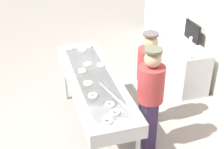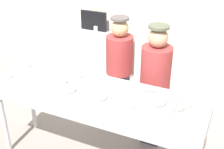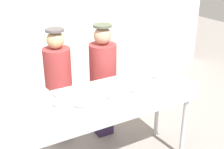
{
  "view_description": "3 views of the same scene",
  "coord_description": "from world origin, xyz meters",
  "px_view_note": "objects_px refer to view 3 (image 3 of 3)",
  "views": [
    {
      "loc": [
        3.93,
        -0.91,
        3.43
      ],
      "look_at": [
        0.15,
        0.23,
        1.15
      ],
      "focal_mm": 51.74,
      "sensor_mm": 36.0,
      "label": 1
    },
    {
      "loc": [
        1.36,
        -2.46,
        2.69
      ],
      "look_at": [
        0.13,
        0.21,
        1.17
      ],
      "focal_mm": 48.0,
      "sensor_mm": 36.0,
      "label": 2
    },
    {
      "loc": [
        -1.22,
        -2.55,
        2.5
      ],
      "look_at": [
        0.42,
        0.31,
        1.1
      ],
      "focal_mm": 46.57,
      "sensor_mm": 36.0,
      "label": 3
    }
  ],
  "objects_px": {
    "sugar_donut_2": "(146,80)",
    "sugar_donut_6": "(4,115)",
    "sugar_donut_4": "(158,76)",
    "worker_assistant": "(58,79)",
    "sugar_donut_10": "(80,104)",
    "sugar_donut_0": "(173,78)",
    "fryer_conveyor": "(94,104)",
    "worker_baker": "(103,74)",
    "paper_cup_2": "(10,65)",
    "sugar_donut_9": "(59,94)",
    "sugar_donut_3": "(111,95)",
    "sugar_donut_7": "(136,89)",
    "sugar_donut_8": "(58,103)"
  },
  "relations": [
    {
      "from": "sugar_donut_9",
      "to": "paper_cup_2",
      "type": "distance_m",
      "value": 1.67
    },
    {
      "from": "sugar_donut_8",
      "to": "paper_cup_2",
      "type": "height_order",
      "value": "sugar_donut_8"
    },
    {
      "from": "sugar_donut_3",
      "to": "sugar_donut_9",
      "type": "xyz_separation_m",
      "value": [
        -0.47,
        0.31,
        0.0
      ]
    },
    {
      "from": "sugar_donut_4",
      "to": "paper_cup_2",
      "type": "bearing_deg",
      "value": 128.33
    },
    {
      "from": "fryer_conveyor",
      "to": "worker_baker",
      "type": "distance_m",
      "value": 0.84
    },
    {
      "from": "sugar_donut_4",
      "to": "sugar_donut_8",
      "type": "xyz_separation_m",
      "value": [
        -1.31,
        -0.03,
        0.0
      ]
    },
    {
      "from": "sugar_donut_6",
      "to": "paper_cup_2",
      "type": "xyz_separation_m",
      "value": [
        0.41,
        1.81,
        -0.18
      ]
    },
    {
      "from": "sugar_donut_3",
      "to": "worker_assistant",
      "type": "distance_m",
      "value": 1.05
    },
    {
      "from": "fryer_conveyor",
      "to": "worker_baker",
      "type": "bearing_deg",
      "value": 54.69
    },
    {
      "from": "sugar_donut_9",
      "to": "worker_assistant",
      "type": "relative_size",
      "value": 0.08
    },
    {
      "from": "sugar_donut_6",
      "to": "fryer_conveyor",
      "type": "bearing_deg",
      "value": -2.01
    },
    {
      "from": "sugar_donut_4",
      "to": "worker_assistant",
      "type": "relative_size",
      "value": 0.08
    },
    {
      "from": "fryer_conveyor",
      "to": "worker_baker",
      "type": "height_order",
      "value": "worker_baker"
    },
    {
      "from": "sugar_donut_0",
      "to": "sugar_donut_8",
      "type": "distance_m",
      "value": 1.45
    },
    {
      "from": "sugar_donut_9",
      "to": "fryer_conveyor",
      "type": "bearing_deg",
      "value": -31.41
    },
    {
      "from": "sugar_donut_9",
      "to": "sugar_donut_6",
      "type": "bearing_deg",
      "value": -165.36
    },
    {
      "from": "worker_assistant",
      "to": "sugar_donut_4",
      "type": "bearing_deg",
      "value": 136.09
    },
    {
      "from": "sugar_donut_3",
      "to": "sugar_donut_7",
      "type": "distance_m",
      "value": 0.32
    },
    {
      "from": "sugar_donut_4",
      "to": "sugar_donut_3",
      "type": "bearing_deg",
      "value": -168.4
    },
    {
      "from": "sugar_donut_2",
      "to": "sugar_donut_6",
      "type": "height_order",
      "value": "same"
    },
    {
      "from": "fryer_conveyor",
      "to": "sugar_donut_3",
      "type": "xyz_separation_m",
      "value": [
        0.16,
        -0.12,
        0.12
      ]
    },
    {
      "from": "sugar_donut_9",
      "to": "sugar_donut_10",
      "type": "bearing_deg",
      "value": -72.54
    },
    {
      "from": "worker_assistant",
      "to": "sugar_donut_10",
      "type": "bearing_deg",
      "value": 79.43
    },
    {
      "from": "sugar_donut_0",
      "to": "paper_cup_2",
      "type": "height_order",
      "value": "sugar_donut_0"
    },
    {
      "from": "sugar_donut_2",
      "to": "sugar_donut_6",
      "type": "xyz_separation_m",
      "value": [
        -1.66,
        0.0,
        0.0
      ]
    },
    {
      "from": "sugar_donut_4",
      "to": "sugar_donut_7",
      "type": "distance_m",
      "value": 0.47
    },
    {
      "from": "sugar_donut_7",
      "to": "worker_baker",
      "type": "relative_size",
      "value": 0.08
    },
    {
      "from": "sugar_donut_2",
      "to": "sugar_donut_9",
      "type": "relative_size",
      "value": 1.0
    },
    {
      "from": "sugar_donut_4",
      "to": "paper_cup_2",
      "type": "height_order",
      "value": "sugar_donut_4"
    },
    {
      "from": "paper_cup_2",
      "to": "worker_baker",
      "type": "bearing_deg",
      "value": -49.05
    },
    {
      "from": "sugar_donut_8",
      "to": "sugar_donut_2",
      "type": "bearing_deg",
      "value": 1.13
    },
    {
      "from": "sugar_donut_3",
      "to": "fryer_conveyor",
      "type": "bearing_deg",
      "value": 142.31
    },
    {
      "from": "sugar_donut_2",
      "to": "paper_cup_2",
      "type": "height_order",
      "value": "sugar_donut_2"
    },
    {
      "from": "sugar_donut_4",
      "to": "sugar_donut_10",
      "type": "xyz_separation_m",
      "value": [
        -1.13,
        -0.16,
        0.0
      ]
    },
    {
      "from": "sugar_donut_4",
      "to": "sugar_donut_6",
      "type": "height_order",
      "value": "same"
    },
    {
      "from": "sugar_donut_6",
      "to": "paper_cup_2",
      "type": "height_order",
      "value": "sugar_donut_6"
    },
    {
      "from": "sugar_donut_9",
      "to": "sugar_donut_10",
      "type": "distance_m",
      "value": 0.33
    },
    {
      "from": "sugar_donut_2",
      "to": "paper_cup_2",
      "type": "bearing_deg",
      "value": 124.44
    },
    {
      "from": "paper_cup_2",
      "to": "worker_assistant",
      "type": "bearing_deg",
      "value": -65.43
    },
    {
      "from": "sugar_donut_4",
      "to": "worker_assistant",
      "type": "bearing_deg",
      "value": 139.18
    },
    {
      "from": "sugar_donut_4",
      "to": "sugar_donut_8",
      "type": "bearing_deg",
      "value": -178.72
    },
    {
      "from": "sugar_donut_7",
      "to": "sugar_donut_9",
      "type": "xyz_separation_m",
      "value": [
        -0.79,
        0.32,
        0.0
      ]
    },
    {
      "from": "worker_assistant",
      "to": "paper_cup_2",
      "type": "xyz_separation_m",
      "value": [
        -0.43,
        0.95,
        -0.04
      ]
    },
    {
      "from": "sugar_donut_2",
      "to": "worker_baker",
      "type": "bearing_deg",
      "value": 110.21
    },
    {
      "from": "sugar_donut_2",
      "to": "sugar_donut_3",
      "type": "relative_size",
      "value": 1.0
    },
    {
      "from": "sugar_donut_4",
      "to": "sugar_donut_10",
      "type": "height_order",
      "value": "same"
    },
    {
      "from": "fryer_conveyor",
      "to": "sugar_donut_7",
      "type": "distance_m",
      "value": 0.5
    },
    {
      "from": "sugar_donut_0",
      "to": "sugar_donut_2",
      "type": "height_order",
      "value": "same"
    },
    {
      "from": "sugar_donut_3",
      "to": "paper_cup_2",
      "type": "height_order",
      "value": "sugar_donut_3"
    },
    {
      "from": "worker_baker",
      "to": "paper_cup_2",
      "type": "relative_size",
      "value": 17.68
    }
  ]
}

